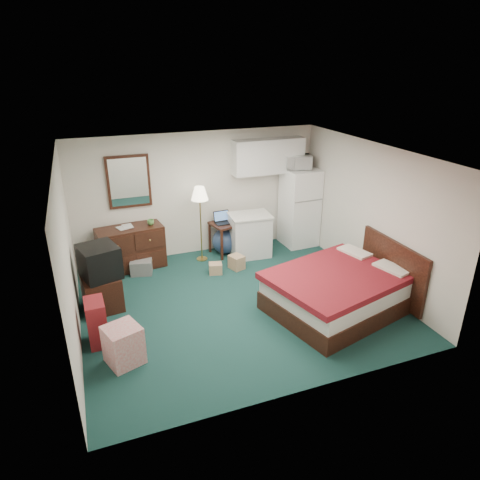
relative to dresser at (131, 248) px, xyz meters
name	(u,v)px	position (x,y,z in m)	size (l,w,h in m)	color
floor	(237,302)	(1.46, -1.95, -0.42)	(5.00, 4.50, 0.01)	#1A4041
ceiling	(237,154)	(1.46, -1.95, 2.08)	(5.00, 4.50, 0.01)	silver
walls	(237,233)	(1.46, -1.95, 0.83)	(5.01, 4.51, 2.50)	silver
mirror	(129,182)	(0.11, 0.27, 1.23)	(0.80, 0.06, 1.00)	white
upper_cabinets	(268,156)	(2.91, 0.13, 1.53)	(1.50, 0.35, 0.70)	silver
headboard	(392,269)	(3.92, -2.73, 0.13)	(0.06, 1.56, 1.00)	black
dresser	(131,248)	(0.00, 0.00, 0.00)	(1.23, 0.56, 0.84)	black
floor_lamp	(201,224)	(1.37, -0.13, 0.35)	(0.33, 0.33, 1.53)	tan
desk	(225,238)	(1.92, -0.02, -0.08)	(0.54, 0.54, 0.68)	black
exercise_ball	(225,241)	(1.91, 0.01, -0.16)	(0.53, 0.53, 0.53)	navy
kitchen_counter	(250,236)	(2.36, -0.26, 0.01)	(0.78, 0.59, 0.85)	silver
fridge	(299,207)	(3.59, -0.07, 0.41)	(0.69, 0.69, 1.67)	white
bed	(337,292)	(2.89, -2.73, -0.09)	(2.03, 1.58, 0.65)	maroon
tv_stand	(102,292)	(-0.65, -1.33, -0.14)	(0.57, 0.62, 0.57)	black
suitcase	(97,322)	(-0.79, -2.29, -0.08)	(0.26, 0.42, 0.69)	maroon
retail_box	(123,345)	(-0.49, -2.85, -0.15)	(0.44, 0.44, 0.54)	silver
file_bin	(141,267)	(0.12, -0.33, -0.28)	(0.39, 0.30, 0.28)	slate
cardboard_box_a	(216,268)	(1.44, -0.82, -0.32)	(0.24, 0.21, 0.21)	#A2845D
cardboard_box_b	(237,262)	(1.89, -0.77, -0.28)	(0.23, 0.27, 0.27)	#A2845D
laptop	(224,218)	(1.88, -0.03, 0.37)	(0.34, 0.27, 0.23)	black
crt_tv	(99,262)	(-0.63, -1.31, 0.41)	(0.57, 0.61, 0.52)	black
microwave	(298,160)	(3.52, -0.02, 1.43)	(0.52, 0.29, 0.36)	white
book_a	(117,224)	(-0.21, -0.03, 0.52)	(0.16, 0.02, 0.21)	#A2845D
book_b	(122,222)	(-0.11, 0.02, 0.54)	(0.19, 0.02, 0.25)	#A2845D
mug	(151,222)	(0.42, 0.00, 0.48)	(0.13, 0.10, 0.13)	#549145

